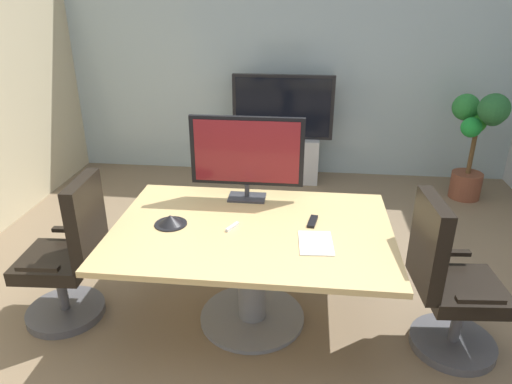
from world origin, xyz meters
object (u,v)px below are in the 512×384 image
(potted_plant, at_px, (477,133))
(remote_control, at_px, (313,221))
(office_chair_left, at_px, (69,263))
(office_chair_right, at_px, (448,290))
(conference_phone, at_px, (171,220))
(tv_monitor, at_px, (247,154))
(conference_table, at_px, (252,251))
(wall_display_unit, at_px, (282,146))

(potted_plant, distance_m, remote_control, 2.89)
(office_chair_left, relative_size, office_chair_right, 1.00)
(conference_phone, bearing_deg, potted_plant, 41.26)
(conference_phone, bearing_deg, office_chair_right, -4.17)
(tv_monitor, xyz_separation_m, remote_control, (0.50, -0.35, -0.35))
(conference_table, relative_size, office_chair_right, 1.71)
(office_chair_left, distance_m, tv_monitor, 1.48)
(conference_table, height_order, tv_monitor, tv_monitor)
(office_chair_left, distance_m, remote_control, 1.73)
(tv_monitor, bearing_deg, office_chair_left, -154.14)
(wall_display_unit, height_order, potted_plant, wall_display_unit)
(office_chair_left, relative_size, wall_display_unit, 0.83)
(office_chair_left, height_order, wall_display_unit, wall_display_unit)
(office_chair_left, bearing_deg, potted_plant, 122.49)
(tv_monitor, relative_size, potted_plant, 0.67)
(tv_monitor, distance_m, potted_plant, 3.00)
(tv_monitor, bearing_deg, conference_phone, -133.50)
(potted_plant, relative_size, conference_phone, 5.69)
(conference_table, height_order, wall_display_unit, wall_display_unit)
(office_chair_right, bearing_deg, conference_phone, 81.40)
(office_chair_left, height_order, tv_monitor, tv_monitor)
(conference_table, height_order, remote_control, remote_control)
(potted_plant, bearing_deg, office_chair_right, -109.63)
(office_chair_right, relative_size, potted_plant, 0.87)
(office_chair_right, height_order, tv_monitor, tv_monitor)
(office_chair_left, xyz_separation_m, remote_control, (1.69, 0.22, 0.31))
(office_chair_right, height_order, remote_control, office_chair_right)
(potted_plant, xyz_separation_m, conference_phone, (-2.74, -2.41, 0.02))
(conference_table, xyz_separation_m, office_chair_right, (1.28, -0.15, -0.12))
(office_chair_left, height_order, remote_control, office_chair_left)
(conference_table, relative_size, tv_monitor, 2.23)
(conference_table, xyz_separation_m, tv_monitor, (-0.09, 0.47, 0.54))
(conference_table, distance_m, potted_plant, 3.25)
(conference_phone, xyz_separation_m, remote_control, (0.96, 0.13, -0.02))
(tv_monitor, height_order, potted_plant, tv_monitor)
(office_chair_right, xyz_separation_m, remote_control, (-0.88, 0.27, 0.31))
(office_chair_left, distance_m, potted_plant, 4.29)
(conference_table, xyz_separation_m, remote_control, (0.41, 0.11, 0.19))
(office_chair_right, height_order, conference_phone, office_chair_right)
(conference_phone, height_order, remote_control, conference_phone)
(office_chair_left, xyz_separation_m, potted_plant, (3.47, 2.50, 0.32))
(tv_monitor, bearing_deg, potted_plant, 40.09)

